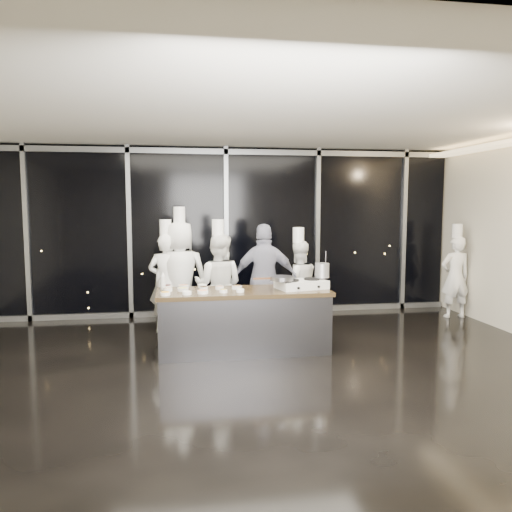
{
  "coord_description": "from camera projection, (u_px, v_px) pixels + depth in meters",
  "views": [
    {
      "loc": [
        -0.93,
        -6.08,
        2.13
      ],
      "look_at": [
        0.23,
        1.2,
        1.35
      ],
      "focal_mm": 35.0,
      "sensor_mm": 36.0,
      "label": 1
    }
  ],
  "objects": [
    {
      "name": "room_shell",
      "position": [
        267.0,
        194.0,
        6.13
      ],
      "size": [
        9.02,
        7.02,
        3.21
      ],
      "color": "beige",
      "rests_on": "ground"
    },
    {
      "name": "chef_right",
      "position": [
        298.0,
        284.0,
        8.45
      ],
      "size": [
        0.78,
        0.64,
        1.74
      ],
      "rotation": [
        0.0,
        0.0,
        3.24
      ],
      "color": "white",
      "rests_on": "ground"
    },
    {
      "name": "chef_side",
      "position": [
        455.0,
        276.0,
        9.31
      ],
      "size": [
        0.56,
        0.38,
        1.76
      ],
      "rotation": [
        0.0,
        0.0,
        3.12
      ],
      "color": "white",
      "rests_on": "ground"
    },
    {
      "name": "guest",
      "position": [
        265.0,
        279.0,
        8.13
      ],
      "size": [
        1.09,
        0.53,
        1.81
      ],
      "rotation": [
        0.0,
        0.0,
        3.05
      ],
      "color": "#15193B",
      "rests_on": "ground"
    },
    {
      "name": "stove",
      "position": [
        301.0,
        284.0,
        7.25
      ],
      "size": [
        0.78,
        0.58,
        0.14
      ],
      "rotation": [
        0.0,
        0.0,
        0.23
      ],
      "color": "silver",
      "rests_on": "demo_counter"
    },
    {
      "name": "chef_left",
      "position": [
        180.0,
        276.0,
        8.27
      ],
      "size": [
        0.95,
        0.67,
        2.08
      ],
      "rotation": [
        0.0,
        0.0,
        3.05
      ],
      "color": "white",
      "rests_on": "ground"
    },
    {
      "name": "squeeze_bottle",
      "position": [
        163.0,
        281.0,
        7.14
      ],
      "size": [
        0.07,
        0.07,
        0.26
      ],
      "color": "silver",
      "rests_on": "demo_counter"
    },
    {
      "name": "stock_pot",
      "position": [
        322.0,
        270.0,
        7.38
      ],
      "size": [
        0.25,
        0.25,
        0.21
      ],
      "primitive_type": "cylinder",
      "rotation": [
        0.0,
        0.0,
        0.23
      ],
      "color": "#ABABAE",
      "rests_on": "stove"
    },
    {
      "name": "chef_center",
      "position": [
        218.0,
        285.0,
        7.97
      ],
      "size": [
        0.95,
        0.84,
        1.88
      ],
      "rotation": [
        0.0,
        0.0,
        2.84
      ],
      "color": "white",
      "rests_on": "ground"
    },
    {
      "name": "ground",
      "position": [
        253.0,
        372.0,
        6.34
      ],
      "size": [
        9.0,
        9.0,
        0.0
      ],
      "primitive_type": "plane",
      "color": "black",
      "rests_on": "ground"
    },
    {
      "name": "prep_bowls",
      "position": [
        197.0,
        289.0,
        7.06
      ],
      "size": [
        1.15,
        0.71,
        0.05
      ],
      "color": "white",
      "rests_on": "demo_counter"
    },
    {
      "name": "window_wall",
      "position": [
        226.0,
        232.0,
        9.54
      ],
      "size": [
        8.9,
        0.11,
        3.2
      ],
      "color": "black",
      "rests_on": "ground"
    },
    {
      "name": "demo_counter",
      "position": [
        244.0,
        321.0,
        7.18
      ],
      "size": [
        2.46,
        0.86,
        0.9
      ],
      "color": "#37373C",
      "rests_on": "ground"
    },
    {
      "name": "frying_pan",
      "position": [
        281.0,
        278.0,
        7.11
      ],
      "size": [
        0.61,
        0.4,
        0.06
      ],
      "rotation": [
        0.0,
        0.0,
        0.23
      ],
      "color": "slate",
      "rests_on": "stove"
    },
    {
      "name": "chef_far_left",
      "position": [
        166.0,
        282.0,
        8.23
      ],
      "size": [
        0.67,
        0.5,
        1.87
      ],
      "rotation": [
        0.0,
        0.0,
        2.94
      ],
      "color": "white",
      "rests_on": "ground"
    }
  ]
}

